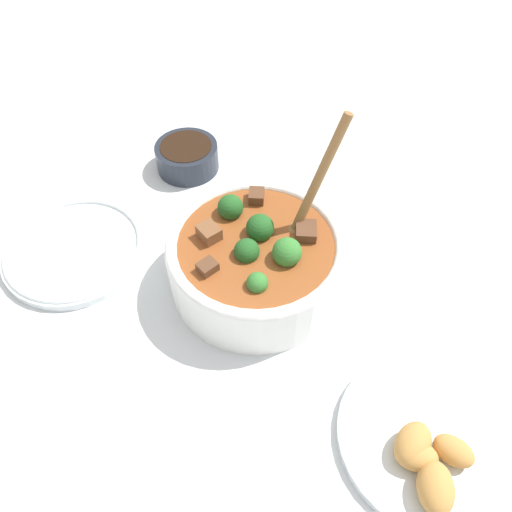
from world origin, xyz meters
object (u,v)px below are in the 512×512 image
(empty_plate, at_px, (75,249))
(condiment_bowl, at_px, (187,156))
(food_plate, at_px, (428,444))
(stew_bowl, at_px, (256,258))

(empty_plate, bearing_deg, condiment_bowl, 174.73)
(condiment_bowl, distance_m, food_plate, 0.56)
(empty_plate, xyz_separation_m, food_plate, (-0.00, 0.53, 0.00))
(stew_bowl, distance_m, empty_plate, 0.27)
(condiment_bowl, bearing_deg, empty_plate, -5.27)
(empty_plate, distance_m, food_plate, 0.53)
(food_plate, bearing_deg, empty_plate, -89.56)
(condiment_bowl, distance_m, empty_plate, 0.24)
(condiment_bowl, xyz_separation_m, empty_plate, (0.24, -0.02, -0.02))
(condiment_bowl, relative_size, empty_plate, 0.50)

